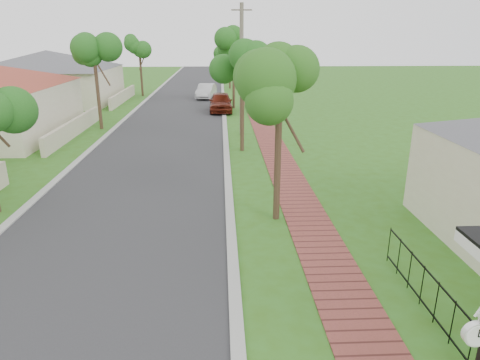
# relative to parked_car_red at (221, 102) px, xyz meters

# --- Properties ---
(road) EXTENTS (7.00, 120.00, 0.02)m
(road) POSITION_rel_parked_car_red_xyz_m (-3.40, -8.30, -0.76)
(road) COLOR #28282B
(road) RESTS_ON ground
(kerb_right) EXTENTS (0.30, 120.00, 0.10)m
(kerb_right) POSITION_rel_parked_car_red_xyz_m (0.25, -8.30, -0.76)
(kerb_right) COLOR #9E9E99
(kerb_right) RESTS_ON ground
(kerb_left) EXTENTS (0.30, 120.00, 0.10)m
(kerb_left) POSITION_rel_parked_car_red_xyz_m (-7.05, -8.30, -0.76)
(kerb_left) COLOR #9E9E99
(kerb_left) RESTS_ON ground
(sidewalk) EXTENTS (1.50, 120.00, 0.03)m
(sidewalk) POSITION_rel_parked_car_red_xyz_m (2.85, -8.30, -0.76)
(sidewalk) COLOR brown
(sidewalk) RESTS_ON ground
(picket_fence) EXTENTS (0.03, 8.02, 1.00)m
(picket_fence) POSITION_rel_parked_car_red_xyz_m (4.50, -28.30, -0.22)
(picket_fence) COLOR black
(picket_fence) RESTS_ON ground
(street_trees) EXTENTS (10.70, 37.65, 5.89)m
(street_trees) POSITION_rel_parked_car_red_xyz_m (-3.27, -1.46, 3.78)
(street_trees) COLOR #382619
(street_trees) RESTS_ON ground
(far_house_grey) EXTENTS (15.56, 15.56, 4.60)m
(far_house_grey) POSITION_rel_parked_car_red_xyz_m (-15.37, 5.70, 1.59)
(far_house_grey) COLOR beige
(far_house_grey) RESTS_ON ground
(parked_car_red) EXTENTS (1.81, 4.45, 1.51)m
(parked_car_red) POSITION_rel_parked_car_red_xyz_m (0.00, 0.00, 0.00)
(parked_car_red) COLOR #58180D
(parked_car_red) RESTS_ON ground
(parked_car_white) EXTENTS (2.03, 4.29, 1.36)m
(parked_car_white) POSITION_rel_parked_car_red_xyz_m (-1.40, 7.65, -0.08)
(parked_car_white) COLOR silver
(parked_car_white) RESTS_ON ground
(near_tree) EXTENTS (2.06, 2.06, 5.29)m
(near_tree) POSITION_rel_parked_car_red_xyz_m (1.80, -21.30, 3.46)
(near_tree) COLOR #382619
(near_tree) RESTS_ON ground
(utility_pole) EXTENTS (1.20, 0.24, 7.64)m
(utility_pole) POSITION_rel_parked_car_red_xyz_m (1.27, -8.30, 3.12)
(utility_pole) COLOR #6D6255
(utility_pole) RESTS_ON ground
(station_clock) EXTENTS (0.78, 0.13, 0.54)m
(station_clock) POSITION_rel_parked_car_red_xyz_m (3.54, -29.70, 1.19)
(station_clock) COLOR white
(station_clock) RESTS_ON ground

